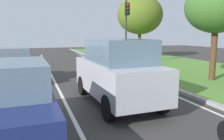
{
  "coord_description": "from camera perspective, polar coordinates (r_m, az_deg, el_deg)",
  "views": [
    {
      "loc": [
        -1.75,
        1.48,
        2.46
      ],
      "look_at": [
        0.89,
        8.97,
        1.2
      ],
      "focal_mm": 36.63,
      "sensor_mm": 36.0,
      "label": 1
    }
  ],
  "objects": [
    {
      "name": "lane_line_center",
      "position": [
        12.8,
        -14.35,
        -2.34
      ],
      "size": [
        0.12,
        32.0,
        0.01
      ],
      "primitive_type": "cube",
      "color": "silver",
      "rests_on": "ground"
    },
    {
      "name": "lane_line_right_edge",
      "position": [
        13.83,
        3.68,
        -1.24
      ],
      "size": [
        0.12,
        32.0,
        0.01
      ],
      "primitive_type": "cube",
      "color": "silver",
      "rests_on": "ground"
    },
    {
      "name": "grass_verge_right",
      "position": [
        16.36,
        19.68,
        -0.06
      ],
      "size": [
        9.0,
        48.0,
        0.06
      ],
      "primitive_type": "cube",
      "color": "#548433",
      "rests_on": "ground"
    },
    {
      "name": "traffic_light_near_right",
      "position": [
        17.56,
        3.68,
        11.96
      ],
      "size": [
        0.32,
        0.5,
        4.98
      ],
      "color": "#2D2D2D",
      "rests_on": "ground"
    },
    {
      "name": "car_suv_ahead",
      "position": [
        8.03,
        1.29,
        -0.25
      ],
      "size": [
        2.08,
        4.55,
        2.28
      ],
      "rotation": [
        0.0,
        0.0,
        0.03
      ],
      "color": "#B7BABF",
      "rests_on": "ground"
    },
    {
      "name": "tree_roadside_far",
      "position": [
        23.1,
        6.98,
        13.49
      ],
      "size": [
        4.44,
        4.44,
        6.19
      ],
      "color": "#4C331E",
      "rests_on": "ground"
    },
    {
      "name": "tree_roadside_near",
      "position": [
        13.04,
        24.66,
        14.14
      ],
      "size": [
        3.15,
        3.15,
        5.17
      ],
      "color": "#4C331E",
      "rests_on": "ground"
    },
    {
      "name": "car_sedan_left_lane",
      "position": [
        5.66,
        -23.78,
        -7.54
      ],
      "size": [
        1.92,
        4.34,
        1.86
      ],
      "rotation": [
        0.0,
        0.0,
        0.02
      ],
      "color": "navy",
      "rests_on": "ground"
    },
    {
      "name": "curb_right",
      "position": [
        14.02,
        5.56,
        -0.89
      ],
      "size": [
        0.24,
        48.0,
        0.12
      ],
      "primitive_type": "cube",
      "color": "#9E9B93",
      "rests_on": "ground"
    },
    {
      "name": "ground_plane",
      "position": [
        12.87,
        -11.25,
        -2.18
      ],
      "size": [
        60.0,
        60.0,
        0.0
      ],
      "primitive_type": "plane",
      "color": "#383533"
    },
    {
      "name": "car_hatchback_far",
      "position": [
        12.75,
        -22.78,
        1.2
      ],
      "size": [
        1.8,
        3.74,
        1.78
      ],
      "rotation": [
        0.0,
        0.0,
        -0.02
      ],
      "color": "maroon",
      "rests_on": "ground"
    }
  ]
}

